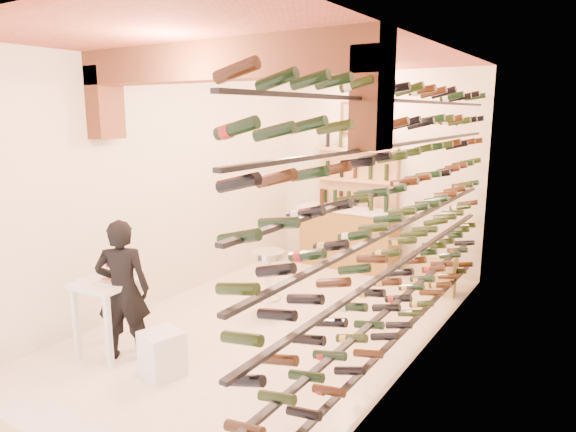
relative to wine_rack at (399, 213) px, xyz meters
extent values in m
plane|color=white|center=(-1.53, 0.00, -1.55)|extent=(6.00, 6.00, 0.00)
cube|color=silver|center=(-1.53, 3.00, 0.05)|extent=(3.50, 0.02, 3.20)
cube|color=silver|center=(-1.53, -3.00, 0.05)|extent=(3.50, 0.02, 3.20)
cube|color=silver|center=(-3.28, 0.00, 0.05)|extent=(0.02, 6.00, 3.20)
cube|color=silver|center=(0.22, 0.00, 0.05)|extent=(0.02, 6.00, 3.20)
cube|color=#A74E3B|center=(-1.53, 0.00, 1.65)|extent=(3.50, 6.00, 0.02)
cube|color=#9B5736|center=(-1.53, -1.00, 1.47)|extent=(3.50, 0.35, 0.36)
cube|color=#9B5736|center=(-3.16, -1.00, 1.10)|extent=(0.24, 0.35, 0.80)
cube|color=#9B5736|center=(0.10, -1.00, 1.10)|extent=(0.24, 0.35, 0.80)
cube|color=black|center=(0.06, 0.00, -1.30)|extent=(0.06, 5.70, 0.03)
cube|color=black|center=(0.06, 0.00, -0.90)|extent=(0.06, 5.70, 0.03)
cube|color=black|center=(0.06, 0.00, -0.50)|extent=(0.06, 5.70, 0.03)
cube|color=black|center=(0.06, 0.00, -0.10)|extent=(0.06, 5.70, 0.03)
cube|color=black|center=(0.06, 0.00, 0.30)|extent=(0.06, 5.70, 0.03)
cube|color=black|center=(0.06, 0.00, 0.70)|extent=(0.06, 5.70, 0.03)
cube|color=black|center=(0.06, 0.00, 1.10)|extent=(0.06, 5.70, 0.03)
cube|color=olive|center=(-1.83, 2.65, -1.07)|extent=(1.60, 0.55, 0.96)
cube|color=white|center=(-1.83, 2.65, -0.56)|extent=(1.70, 0.62, 0.05)
cube|color=tan|center=(-1.83, 2.92, -0.55)|extent=(1.40, 0.10, 2.00)
cube|color=tan|center=(-1.83, 2.82, -1.10)|extent=(1.40, 0.28, 0.04)
cube|color=tan|center=(-1.83, 2.82, -0.60)|extent=(1.40, 0.28, 0.04)
cube|color=tan|center=(-1.83, 2.82, -0.10)|extent=(1.40, 0.28, 0.04)
cube|color=tan|center=(-1.83, 2.82, 0.40)|extent=(1.40, 0.28, 0.04)
cube|color=brown|center=(-1.83, 2.97, 0.90)|extent=(0.70, 0.04, 0.55)
cube|color=#99998C|center=(-1.83, 2.94, 0.90)|extent=(0.60, 0.01, 0.45)
cube|color=white|center=(-2.58, -1.60, -0.76)|extent=(0.62, 0.62, 0.05)
cube|color=white|center=(-2.78, -1.85, -1.17)|extent=(0.05, 0.05, 0.76)
cube|color=white|center=(-2.33, -1.80, -1.17)|extent=(0.05, 0.05, 0.76)
cube|color=white|center=(-2.83, -1.40, -1.17)|extent=(0.05, 0.05, 0.76)
cube|color=white|center=(-2.38, -1.35, -1.17)|extent=(0.05, 0.05, 0.76)
cylinder|color=white|center=(-2.53, -1.57, -0.73)|extent=(0.26, 0.26, 0.02)
cylinder|color=#BF7266|center=(-2.53, -1.57, -0.71)|extent=(0.19, 0.19, 0.02)
cube|color=white|center=(-2.78, -1.73, -0.73)|extent=(0.17, 0.17, 0.02)
cylinder|color=white|center=(-2.75, -1.43, -0.73)|extent=(0.08, 0.08, 0.00)
cylinder|color=white|center=(-2.75, -1.43, -0.68)|extent=(0.01, 0.01, 0.10)
cone|color=#58071B|center=(-2.75, -1.43, -0.60)|extent=(0.08, 0.08, 0.09)
cube|color=white|center=(-1.76, -1.62, -1.32)|extent=(0.44, 0.44, 0.45)
imported|color=black|center=(-2.36, -1.56, -0.80)|extent=(0.65, 0.61, 1.49)
cylinder|color=silver|center=(-1.73, 0.15, -1.53)|extent=(0.44, 0.44, 0.03)
cylinder|color=silver|center=(-1.73, 0.15, -1.14)|extent=(0.09, 0.09, 0.78)
cylinder|color=silver|center=(-1.73, 0.15, -0.73)|extent=(0.42, 0.42, 0.08)
torus|color=silver|center=(-1.73, 0.15, -1.30)|extent=(0.34, 0.34, 0.03)
cube|color=tan|center=(-0.19, 2.17, -1.40)|extent=(0.53, 0.40, 0.29)
cube|color=tan|center=(-0.19, 2.17, -1.12)|extent=(0.49, 0.35, 0.28)
camera|label=1|loc=(1.78, -4.85, 0.99)|focal=31.85mm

